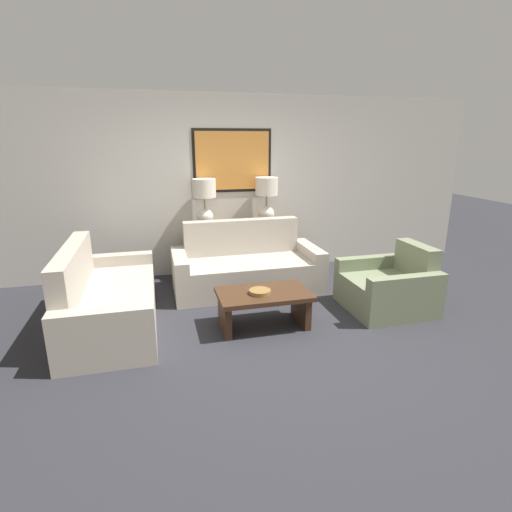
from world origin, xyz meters
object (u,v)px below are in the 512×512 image
console_table (237,250)px  couch_by_back_wall (246,268)px  couch_by_side (107,300)px  coffee_table (264,302)px  decorative_bowl (260,292)px  table_lamp_right (266,196)px  armchair_near_back_wall (389,288)px  table_lamp_left (204,198)px

console_table → couch_by_back_wall: (0.00, -0.64, -0.09)m
couch_by_side → coffee_table: 1.73m
couch_by_back_wall → decorative_bowl: size_ratio=8.50×
table_lamp_right → armchair_near_back_wall: (1.06, -1.74, -0.93)m
console_table → armchair_near_back_wall: armchair_near_back_wall is taller
table_lamp_right → couch_by_back_wall: size_ratio=0.35×
console_table → couch_by_back_wall: couch_by_back_wall is taller
console_table → table_lamp_right: size_ratio=2.11×
decorative_bowl → armchair_near_back_wall: armchair_near_back_wall is taller
console_table → decorative_bowl: size_ratio=6.22×
table_lamp_left → couch_by_side: table_lamp_left is taller
decorative_bowl → armchair_near_back_wall: bearing=4.6°
couch_by_back_wall → armchair_near_back_wall: 1.88m
coffee_table → console_table: bearing=87.3°
couch_by_back_wall → armchair_near_back_wall: size_ratio=2.10×
couch_by_back_wall → coffee_table: bearing=-94.2°
couch_by_back_wall → coffee_table: 1.20m
console_table → couch_by_back_wall: 0.65m
table_lamp_left → coffee_table: table_lamp_left is taller
couch_by_back_wall → coffee_table: size_ratio=1.98×
table_lamp_left → decorative_bowl: table_lamp_left is taller
armchair_near_back_wall → couch_by_side: bearing=173.6°
couch_by_side → armchair_near_back_wall: 3.30m
couch_by_back_wall → decorative_bowl: bearing=-96.5°
armchair_near_back_wall → table_lamp_right: bearing=121.4°
couch_by_back_wall → armchair_near_back_wall: bearing=-35.8°
couch_by_side → decorative_bowl: (1.62, -0.50, 0.13)m
couch_by_back_wall → couch_by_side: (-1.76, -0.73, 0.00)m
table_lamp_left → armchair_near_back_wall: bearing=-41.2°
couch_by_side → coffee_table: size_ratio=1.98×
table_lamp_left → couch_by_side: (-1.29, -1.38, -0.90)m
table_lamp_right → decorative_bowl: 2.12m
coffee_table → decorative_bowl: size_ratio=4.29×
coffee_table → decorative_bowl: decorative_bowl is taller
console_table → armchair_near_back_wall: size_ratio=1.53×
couch_by_back_wall → armchair_near_back_wall: (1.53, -1.10, -0.03)m
table_lamp_left → couch_by_back_wall: size_ratio=0.35×
table_lamp_left → couch_by_back_wall: bearing=-54.1°
couch_by_side → decorative_bowl: size_ratio=8.50×
couch_by_side → armchair_near_back_wall: bearing=-6.4°
table_lamp_left → couch_by_side: bearing=-133.2°
table_lamp_left → couch_by_back_wall: (0.47, -0.64, -0.90)m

